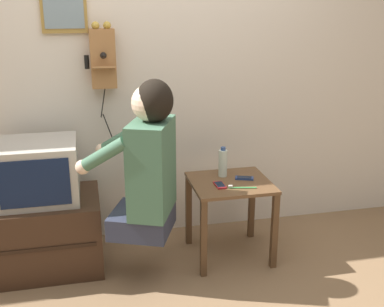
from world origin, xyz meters
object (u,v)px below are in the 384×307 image
at_px(cell_phone_held, 220,185).
at_px(cell_phone_spare, 244,178).
at_px(toothbrush, 241,187).
at_px(water_bottle, 223,163).
at_px(person, 148,162).
at_px(wall_phone_antique, 103,58).
at_px(television, 38,171).

relative_size(cell_phone_held, cell_phone_spare, 0.91).
bearing_deg(toothbrush, water_bottle, 23.45).
height_order(person, wall_phone_antique, wall_phone_antique).
distance_m(person, television, 0.75).
relative_size(television, cell_phone_spare, 3.69).
distance_m(television, water_bottle, 1.23).
bearing_deg(person, toothbrush, -64.34).
bearing_deg(cell_phone_spare, toothbrush, 173.58).
xyz_separation_m(television, wall_phone_antique, (0.46, 0.29, 0.67)).
height_order(television, water_bottle, television).
xyz_separation_m(wall_phone_antique, water_bottle, (0.76, -0.32, -0.70)).
relative_size(television, toothbrush, 2.79).
bearing_deg(wall_phone_antique, toothbrush, -34.73).
distance_m(cell_phone_held, toothbrush, 0.14).
height_order(wall_phone_antique, water_bottle, wall_phone_antique).
relative_size(water_bottle, toothbrush, 1.16).
relative_size(cell_phone_held, water_bottle, 0.60).
relative_size(wall_phone_antique, water_bottle, 3.88).
relative_size(television, wall_phone_antique, 0.62).
xyz_separation_m(cell_phone_spare, toothbrush, (-0.08, -0.16, 0.00)).
height_order(cell_phone_held, toothbrush, toothbrush).
bearing_deg(television, cell_phone_spare, -4.96).
xyz_separation_m(wall_phone_antique, toothbrush, (0.81, -0.56, -0.79)).
height_order(wall_phone_antique, toothbrush, wall_phone_antique).
relative_size(wall_phone_antique, toothbrush, 4.49).
distance_m(television, toothbrush, 1.31).
bearing_deg(toothbrush, wall_phone_antique, 67.32).
bearing_deg(cell_phone_spare, wall_phone_antique, 85.81).
bearing_deg(water_bottle, cell_phone_held, -111.89).
bearing_deg(wall_phone_antique, cell_phone_held, -35.34).
distance_m(water_bottle, toothbrush, 0.27).
xyz_separation_m(person, television, (-0.67, 0.31, -0.11)).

